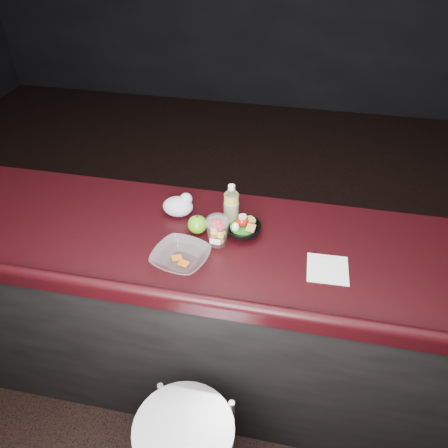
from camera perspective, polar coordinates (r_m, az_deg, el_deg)
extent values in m
plane|color=black|center=(2.50, -2.39, -24.68)|extent=(8.00, 8.00, 0.00)
cube|color=black|center=(2.24, -0.93, -12.30)|extent=(4.00, 0.65, 0.98)
cube|color=black|center=(1.87, -1.09, -2.51)|extent=(4.06, 0.71, 0.04)
cylinder|color=#B4B4B9|center=(1.70, -5.31, -25.23)|extent=(0.38, 0.38, 0.03)
cylinder|color=#B4B4B9|center=(2.10, -7.35, -25.17)|extent=(0.02, 0.02, 0.72)
cylinder|color=#B4B4B9|center=(2.06, 0.88, -27.08)|extent=(0.02, 0.02, 0.72)
cylinder|color=gold|center=(1.90, 0.96, 1.96)|extent=(0.06, 0.06, 0.16)
cylinder|color=white|center=(1.90, 0.96, 1.96)|extent=(0.07, 0.07, 0.16)
cone|color=white|center=(1.84, 0.99, 4.22)|extent=(0.06, 0.06, 0.03)
cylinder|color=white|center=(1.83, 0.99, 4.80)|extent=(0.03, 0.03, 0.02)
cylinder|color=#072D99|center=(1.90, 0.96, 1.96)|extent=(0.07, 0.07, 0.07)
ellipsoid|color=white|center=(1.77, -0.87, 0.31)|extent=(0.10, 0.10, 0.06)
ellipsoid|color=#37820F|center=(1.88, -3.48, -0.05)|extent=(0.09, 0.09, 0.08)
cylinder|color=black|center=(1.85, -3.53, 0.97)|extent=(0.01, 0.01, 0.01)
ellipsoid|color=silver|center=(1.98, -6.04, 2.30)|extent=(0.14, 0.11, 0.08)
sphere|color=silver|center=(1.97, -5.00, 3.25)|extent=(0.06, 0.06, 0.06)
imported|color=black|center=(1.87, 2.47, -0.67)|extent=(0.17, 0.17, 0.05)
cylinder|color=#0F470C|center=(1.87, 2.47, -0.43)|extent=(0.11, 0.11, 0.01)
ellipsoid|color=#AC1107|center=(1.86, 2.43, 0.40)|extent=(0.05, 0.05, 0.04)
cylinder|color=beige|center=(1.85, 2.45, 0.95)|extent=(0.04, 0.04, 0.01)
ellipsoid|color=white|center=(1.84, 1.49, -0.40)|extent=(0.03, 0.03, 0.04)
imported|color=silver|center=(1.75, -5.66, -4.38)|extent=(0.27, 0.27, 0.05)
cube|color=#990F0C|center=(1.77, -6.18, -4.41)|extent=(0.05, 0.05, 0.01)
cube|color=#990F0C|center=(1.74, -5.28, -5.15)|extent=(0.05, 0.04, 0.01)
cube|color=white|center=(1.77, 13.38, -5.73)|extent=(0.17, 0.17, 0.00)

